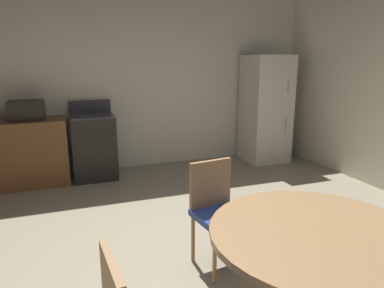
% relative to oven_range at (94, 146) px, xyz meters
% --- Properties ---
extents(ground_plane, '(14.00, 14.00, 0.00)m').
position_rel_oven_range_xyz_m(ground_plane, '(0.63, -2.74, -0.47)').
color(ground_plane, gray).
extents(wall_back, '(6.13, 0.12, 2.70)m').
position_rel_oven_range_xyz_m(wall_back, '(0.63, 0.40, 0.88)').
color(wall_back, silver).
rests_on(wall_back, ground).
extents(oven_range, '(0.60, 0.60, 1.10)m').
position_rel_oven_range_xyz_m(oven_range, '(0.00, 0.00, 0.00)').
color(oven_range, black).
rests_on(oven_range, ground).
extents(refrigerator, '(0.68, 0.68, 1.76)m').
position_rel_oven_range_xyz_m(refrigerator, '(2.81, -0.05, 0.41)').
color(refrigerator, silver).
rests_on(refrigerator, ground).
extents(microwave, '(0.44, 0.32, 0.26)m').
position_rel_oven_range_xyz_m(microwave, '(-0.83, -0.00, 0.56)').
color(microwave, black).
rests_on(microwave, kitchen_counter).
extents(dining_table, '(1.18, 1.18, 0.76)m').
position_rel_oven_range_xyz_m(dining_table, '(0.93, -3.62, 0.13)').
color(dining_table, '#9E754C').
rests_on(dining_table, ground).
extents(chair_north, '(0.45, 0.45, 0.87)m').
position_rel_oven_range_xyz_m(chair_north, '(0.78, -2.63, 0.03)').
color(chair_north, '#9E754C').
rests_on(chair_north, ground).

